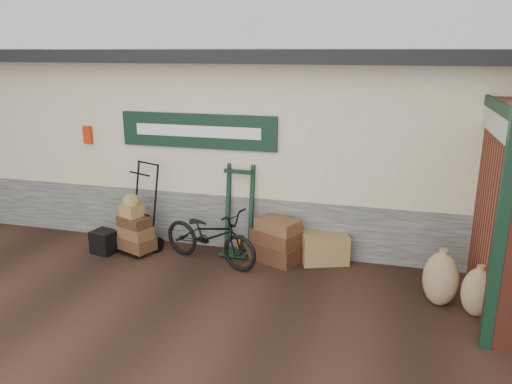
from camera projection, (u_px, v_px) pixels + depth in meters
The scene contains 10 objects.
ground at pixel (197, 271), 7.49m from camera, with size 80.00×80.00×0.00m, color black.
station_building at pixel (247, 135), 9.58m from camera, with size 14.40×4.10×3.20m.
porter_trolley at pixel (142, 207), 8.08m from camera, with size 0.74×0.55×1.48m, color black, non-canonical shape.
green_barrow at pixel (238, 210), 7.97m from camera, with size 0.52×0.44×1.45m, color black, non-canonical shape.
suitcase_stack at pixel (276, 239), 7.78m from camera, with size 0.78×0.49×0.69m, color #362211, non-canonical shape.
wicker_hamper at pixel (324, 248), 7.76m from camera, with size 0.70×0.46×0.46m, color olive.
black_trunk at pixel (104, 242), 8.11m from camera, with size 0.37×0.32×0.37m, color black.
bicycle at pixel (210, 232), 7.65m from camera, with size 1.71×0.60×0.99m, color black.
burlap_sack_left at pixel (441, 279), 6.41m from camera, with size 0.45×0.38×0.73m, color #8C684B.
burlap_sack_right at pixel (478, 292), 6.15m from camera, with size 0.40×0.34×0.64m, color #8C684B.
Camera 1 is at (2.67, -6.38, 3.23)m, focal length 35.00 mm.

